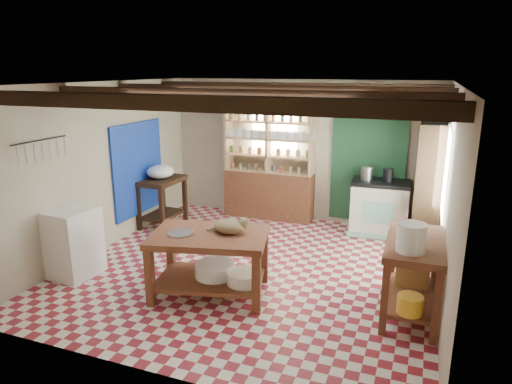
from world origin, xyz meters
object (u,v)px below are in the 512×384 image
at_px(stove, 379,207).
at_px(prep_table, 162,202).
at_px(cat, 230,226).
at_px(right_counter, 412,277).
at_px(white_cabinet, 74,243).
at_px(work_table, 210,264).

relative_size(stove, prep_table, 1.08).
bearing_deg(cat, stove, 38.91).
xyz_separation_m(stove, right_counter, (0.65, -2.64, -0.02)).
height_order(prep_table, cat, cat).
xyz_separation_m(stove, cat, (-1.53, -2.91, 0.43)).
bearing_deg(right_counter, prep_table, 158.70).
bearing_deg(white_cabinet, prep_table, 93.43).
relative_size(prep_table, cat, 2.24).
bearing_deg(work_table, stove, 46.35).
height_order(work_table, stove, stove).
height_order(work_table, cat, cat).
relative_size(prep_table, white_cabinet, 0.94).
distance_m(work_table, right_counter, 2.44).
bearing_deg(work_table, white_cabinet, 171.57).
bearing_deg(prep_table, right_counter, -19.23).
height_order(white_cabinet, right_counter, white_cabinet).
xyz_separation_m(work_table, right_counter, (2.41, 0.38, 0.05)).
xyz_separation_m(white_cabinet, right_counter, (4.40, 0.55, -0.02)).
bearing_deg(prep_table, white_cabinet, -89.00).
distance_m(prep_table, cat, 2.97).
relative_size(white_cabinet, cat, 2.39).
bearing_deg(cat, white_cabinet, 163.78).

